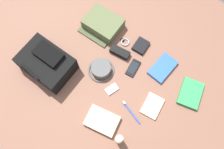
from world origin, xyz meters
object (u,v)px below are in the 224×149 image
toiletry_pouch (103,24)px  notepad (152,106)px  cell_phone (133,68)px  sunglasses_case (120,52)px  wallet (141,46)px  wristwatch (125,42)px  backpack (47,63)px  lotion_bottle (119,139)px  bucket_hat (101,69)px  toothbrush (130,111)px  folded_towel (102,121)px  paperback_novel (190,93)px  media_player (112,89)px  travel_guidebook (163,68)px

toiletry_pouch → notepad: size_ratio=1.82×
cell_phone → sunglasses_case: bearing=-10.3°
wallet → wristwatch: bearing=16.4°
backpack → cell_phone: bearing=-139.6°
lotion_bottle → cell_phone: bearing=-60.8°
bucket_hat → toothbrush: bearing=165.4°
cell_phone → sunglasses_case: sunglasses_case is taller
toiletry_pouch → cell_phone: (-0.37, 0.11, -0.03)m
folded_towel → sunglasses_case: 0.49m
paperback_novel → wristwatch: (0.57, -0.01, -0.01)m
backpack → notepad: bearing=-160.2°
media_player → wallet: (0.05, -0.37, 0.01)m
lotion_bottle → notepad: bearing=-94.5°
cell_phone → notepad: (-0.26, 0.12, 0.00)m
backpack → bucket_hat: 0.36m
wristwatch → toiletry_pouch: bearing=2.8°
travel_guidebook → folded_towel: 0.55m
toiletry_pouch → wallet: (-0.31, -0.06, -0.03)m
lotion_bottle → wristwatch: size_ratio=1.86×
backpack → lotion_bottle: 0.68m
travel_guidebook → toothbrush: size_ratio=1.12×
toiletry_pouch → sunglasses_case: toiletry_pouch is taller
media_player → folded_towel: bearing=114.9°
media_player → folded_towel: size_ratio=0.47×
bucket_hat → wristwatch: 0.27m
travel_guidebook → folded_towel: folded_towel is taller
media_player → lotion_bottle: bearing=138.8°
backpack → travel_guidebook: size_ratio=1.78×
paperback_novel → bucket_hat: bearing=25.5°
wallet → notepad: wallet is taller
toothbrush → backpack: bearing=12.1°
wristwatch → notepad: bearing=151.4°
toiletry_pouch → sunglasses_case: size_ratio=1.95×
paperback_novel → sunglasses_case: bearing=8.7°
lotion_bottle → backpack: bearing=-4.5°
bucket_hat → notepad: bucket_hat is taller
bucket_hat → wristwatch: size_ratio=2.53×
backpack → bucket_hat: bearing=-142.5°
wristwatch → folded_towel: folded_towel is taller
lotion_bottle → cell_phone: lotion_bottle is taller
wristwatch → notepad: size_ratio=0.47×
media_player → paperback_novel: bearing=-142.2°
wristwatch → folded_towel: size_ratio=0.36×
lotion_bottle → paperback_novel: (-0.16, -0.54, -0.05)m
toothbrush → cell_phone: bearing=-54.2°
toiletry_pouch → wallet: toiletry_pouch is taller
travel_guidebook → toiletry_pouch: bearing=3.0°
toothbrush → wallet: 0.47m
cell_phone → notepad: size_ratio=0.90×
folded_towel → cell_phone: bearing=-78.7°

